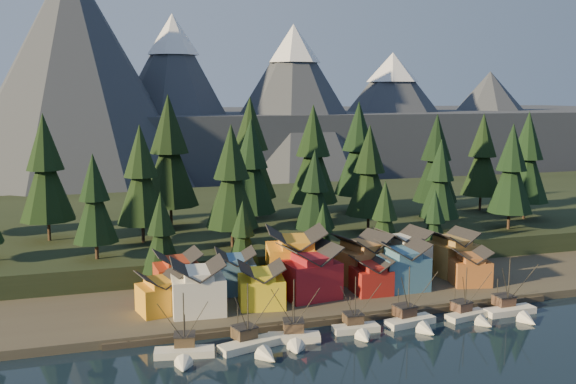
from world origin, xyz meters
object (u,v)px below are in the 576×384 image
object	(u,v)px
boat_0	(184,345)
boat_3	(358,321)
house_front_1	(198,285)
boat_4	(414,314)
house_front_0	(160,291)
boat_1	(254,338)
house_back_0	(178,274)
house_back_1	(235,270)
boat_5	(471,309)
boat_6	(514,304)
boat_2	(295,330)

from	to	relation	value
boat_0	boat_3	size ratio (longest dim) A/B	1.04
boat_3	house_front_1	bearing A→B (deg)	152.99
boat_4	house_front_0	size ratio (longest dim) A/B	1.32
boat_0	house_front_1	size ratio (longest dim) A/B	1.15
boat_1	house_front_0	size ratio (longest dim) A/B	1.34
boat_1	boat_3	xyz separation A→B (m)	(17.88, 1.88, -0.04)
boat_0	boat_1	distance (m)	10.54
house_back_0	boat_1	bearing A→B (deg)	-75.17
boat_3	house_back_0	bearing A→B (deg)	141.88
boat_3	house_back_1	world-z (taller)	house_back_1
house_front_0	boat_4	bearing A→B (deg)	-33.66
boat_1	boat_5	world-z (taller)	boat_1
boat_4	house_front_1	bearing A→B (deg)	148.65
boat_1	house_front_1	distance (m)	17.10
house_front_0	house_back_1	size ratio (longest dim) A/B	1.04
boat_6	boat_3	bearing A→B (deg)	177.53
boat_5	house_front_0	xyz separation A→B (m)	(-51.16, 15.39, 3.27)
boat_2	boat_4	world-z (taller)	boat_4
boat_5	house_front_0	size ratio (longest dim) A/B	1.19
boat_1	boat_4	distance (m)	28.17
boat_0	house_back_1	world-z (taller)	house_back_1
boat_2	house_front_0	world-z (taller)	boat_2
boat_3	boat_4	xyz separation A→B (m)	(10.22, 0.13, 0.11)
house_back_0	boat_2	bearing A→B (deg)	-61.12
house_back_1	boat_4	bearing A→B (deg)	-35.19
boat_0	boat_4	xyz separation A→B (m)	(38.64, 1.84, 0.14)
boat_0	boat_5	xyz separation A→B (m)	(49.58, 1.78, -0.08)
boat_3	house_back_0	distance (m)	34.64
house_front_1	boat_3	bearing A→B (deg)	-26.55
boat_5	house_front_0	world-z (taller)	boat_5
boat_4	house_back_1	distance (m)	34.29
boat_1	boat_5	size ratio (longest dim) A/B	1.13
boat_0	boat_4	size ratio (longest dim) A/B	0.96
house_front_0	boat_6	bearing A→B (deg)	-27.66
house_front_0	house_back_0	xyz separation A→B (m)	(3.97, 7.04, 0.86)
boat_5	house_back_1	bearing A→B (deg)	135.94
boat_3	house_front_1	distance (m)	27.75
boat_5	boat_2	bearing A→B (deg)	169.74
boat_2	boat_4	distance (m)	21.34
boat_2	boat_4	size ratio (longest dim) A/B	0.99
boat_1	boat_2	xyz separation A→B (m)	(6.79, 0.95, 0.13)
boat_3	house_front_0	distance (m)	33.89
boat_3	house_back_1	size ratio (longest dim) A/B	1.26
boat_0	boat_6	bearing A→B (deg)	11.26
boat_1	boat_5	xyz separation A→B (m)	(39.04, 1.94, -0.14)
boat_0	boat_1	size ratio (longest dim) A/B	0.94
boat_0	boat_3	bearing A→B (deg)	13.34
house_front_1	house_back_1	bearing A→B (deg)	50.22
house_back_0	boat_0	bearing A→B (deg)	-99.30
boat_2	boat_6	xyz separation A→B (m)	(40.61, 0.60, -0.15)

